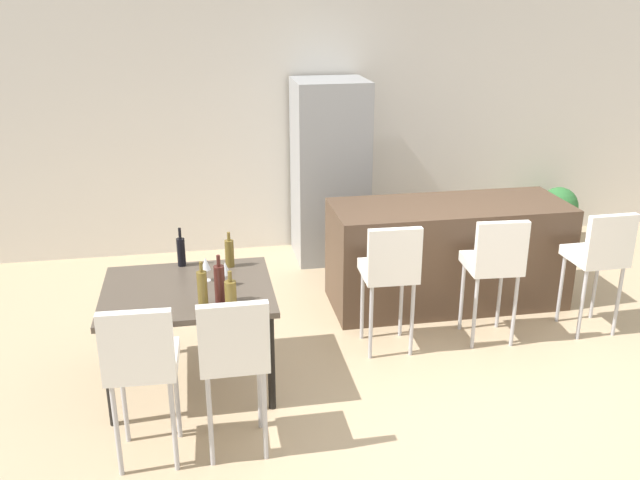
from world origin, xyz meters
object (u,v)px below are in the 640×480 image
(refrigerator, at_px, (330,171))
(bar_chair_left, at_px, (390,268))
(kitchen_island, at_px, (447,254))
(dining_chair_near, at_px, (141,359))
(dining_table, at_px, (188,298))
(dining_chair_far, at_px, (234,351))
(bar_chair_middle, at_px, (495,261))
(wine_bottle_end, at_px, (202,290))
(potted_plant, at_px, (558,210))
(wine_bottle_inner, at_px, (220,283))
(wine_glass_middle, at_px, (206,264))
(bar_chair_right, at_px, (600,253))
(wine_bottle_right, at_px, (181,251))
(wine_bottle_corner, at_px, (231,296))
(wine_glass_far, at_px, (225,269))
(wine_bottle_left, at_px, (229,253))

(refrigerator, bearing_deg, bar_chair_left, -88.45)
(kitchen_island, distance_m, dining_chair_near, 3.11)
(dining_table, xyz_separation_m, dining_chair_far, (0.26, -0.85, 0.03))
(bar_chair_middle, relative_size, wine_bottle_end, 3.22)
(bar_chair_left, distance_m, potted_plant, 3.29)
(dining_chair_near, relative_size, wine_bottle_inner, 3.18)
(wine_glass_middle, bearing_deg, bar_chair_right, 1.53)
(wine_bottle_inner, xyz_separation_m, wine_bottle_end, (-0.11, -0.08, 0.00))
(wine_bottle_right, height_order, wine_bottle_corner, wine_bottle_right)
(bar_chair_right, relative_size, refrigerator, 0.57)
(bar_chair_right, relative_size, wine_bottle_end, 3.22)
(kitchen_island, height_order, bar_chair_right, bar_chair_right)
(dining_chair_far, xyz_separation_m, refrigerator, (1.18, 3.12, 0.22))
(wine_bottle_right, xyz_separation_m, wine_glass_far, (0.30, -0.42, 0.01))
(potted_plant, bearing_deg, dining_table, -150.77)
(dining_chair_far, xyz_separation_m, wine_glass_middle, (-0.13, 0.96, 0.17))
(kitchen_island, height_order, wine_bottle_corner, wine_bottle_corner)
(dining_chair_far, relative_size, wine_bottle_corner, 3.73)
(bar_chair_middle, bearing_deg, bar_chair_right, -0.01)
(kitchen_island, bearing_deg, bar_chair_right, -38.55)
(dining_table, distance_m, wine_glass_middle, 0.26)
(refrigerator, bearing_deg, wine_bottle_end, -117.20)
(wine_bottle_left, bearing_deg, wine_glass_middle, -127.13)
(wine_bottle_left, bearing_deg, dining_table, -132.16)
(dining_chair_near, xyz_separation_m, wine_glass_far, (0.53, 0.85, 0.17))
(bar_chair_middle, height_order, wine_bottle_left, bar_chair_middle)
(wine_bottle_end, bearing_deg, bar_chair_middle, 13.43)
(dining_chair_near, relative_size, wine_bottle_end, 3.22)
(bar_chair_left, relative_size, wine_bottle_end, 3.22)
(kitchen_island, distance_m, wine_glass_far, 2.25)
(dining_chair_near, height_order, potted_plant, dining_chair_near)
(dining_chair_near, height_order, wine_bottle_inner, wine_bottle_inner)
(bar_chair_left, bearing_deg, bar_chair_middle, 0.01)
(dining_chair_far, distance_m, potted_plant, 4.90)
(bar_chair_right, height_order, wine_bottle_end, wine_bottle_end)
(dining_table, distance_m, wine_bottle_end, 0.41)
(wine_bottle_end, xyz_separation_m, wine_glass_far, (0.16, 0.34, -0.01))
(wine_bottle_right, bearing_deg, potted_plant, 24.24)
(bar_chair_left, distance_m, bar_chair_middle, 0.84)
(kitchen_island, relative_size, wine_bottle_right, 6.96)
(kitchen_island, xyz_separation_m, dining_chair_far, (-1.99, -1.82, 0.24))
(bar_chair_left, relative_size, dining_chair_far, 1.00)
(wine_bottle_corner, bearing_deg, bar_chair_right, 11.74)
(bar_chair_right, xyz_separation_m, refrigerator, (-1.78, 2.08, 0.22))
(bar_chair_middle, distance_m, dining_chair_far, 2.32)
(bar_chair_left, height_order, dining_chair_far, same)
(bar_chair_left, xyz_separation_m, bar_chair_right, (1.73, -0.00, 0.00))
(wine_glass_far, bearing_deg, bar_chair_left, 8.71)
(wine_bottle_left, bearing_deg, potted_plant, 27.20)
(wine_bottle_left, bearing_deg, dining_chair_far, -92.45)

